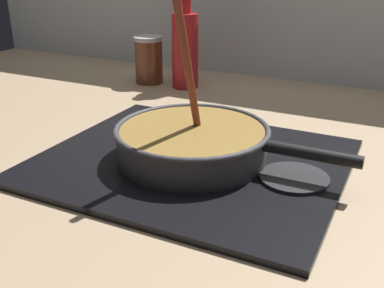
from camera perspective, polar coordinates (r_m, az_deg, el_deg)
The scene contains 7 objects.
ground at distance 0.83m, azimuth -1.29°, elevation -6.00°, with size 2.40×1.60×0.04m, color #9E8466.
hob_plate at distance 0.89m, azimuth 0.00°, elevation -2.14°, with size 0.56×0.48×0.01m, color black.
burner_ring at distance 0.88m, azimuth 0.00°, elevation -1.55°, with size 0.20×0.20×0.01m, color #592D0C.
spare_burner at distance 0.82m, azimuth 12.43°, elevation -4.06°, with size 0.12×0.12×0.01m, color #262628.
cooking_pan at distance 0.87m, azimuth 0.10°, elevation 0.32°, with size 0.45×0.29×0.32m.
sauce_bottle at distance 1.38m, azimuth -0.86°, elevation 11.67°, with size 0.08×0.08×0.27m.
condiment_jar at distance 1.45m, azimuth -5.32°, elevation 10.28°, with size 0.09×0.09×0.14m.
Camera 1 is at (0.34, -0.65, 0.38)m, focal length 43.37 mm.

